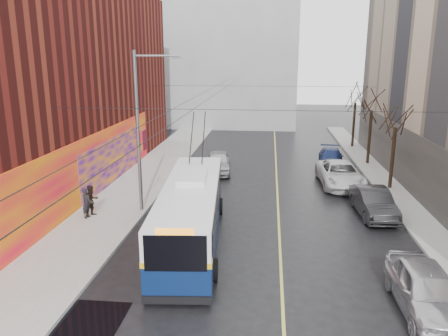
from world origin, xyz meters
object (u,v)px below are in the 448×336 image
Objects in this scene: streetlight_pole at (141,128)px; parked_car_a at (426,290)px; trolleybus at (191,211)px; tree_far at (356,95)px; tree_mid at (373,101)px; pedestrian_a at (86,203)px; parked_car_d at (331,157)px; tree_near at (397,116)px; parked_car_b at (373,202)px; following_car at (218,162)px; parked_car_c at (340,174)px; pedestrian_b at (92,201)px.

parked_car_a is (12.54, -8.80, -4.01)m from streetlight_pole.
tree_far is at bearing 59.04° from trolleybus.
pedestrian_a is (-17.89, -14.52, -4.28)m from tree_mid.
streetlight_pole is 5.44× the size of pedestrian_a.
streetlight_pole is 17.79m from parked_car_d.
trolleybus is 2.53× the size of parked_car_d.
tree_near is 14.00m from tree_far.
following_car reaches higher than parked_car_b.
tree_far is 1.40× the size of parked_car_d.
parked_car_c is at bearing -48.94° from pedestrian_a.
parked_car_d is at bearing -19.11° from pedestrian_b.
parked_car_b reaches higher than parked_car_d.
streetlight_pole is 1.37× the size of tree_far.
tree_near reaches higher than parked_car_a.
pedestrian_a reaches higher than following_car.
parked_car_a is at bearing -68.00° from following_car.
tree_near reaches higher than following_car.
trolleybus is (-11.72, -23.78, -3.60)m from tree_far.
tree_far is at bearing 84.57° from parked_car_a.
parked_car_c is at bearing 95.28° from parked_car_b.
parked_car_b is (-2.26, -12.24, -4.47)m from tree_mid.
tree_mid is at bearing 11.85° from following_car.
parked_car_c is at bearing -116.49° from tree_mid.
tree_far is at bearing 90.00° from tree_near.
tree_near reaches higher than pedestrian_a.
tree_near is 0.54× the size of trolleybus.
parked_car_c is (-3.20, -13.42, -4.32)m from tree_far.
tree_mid reaches higher than following_car.
tree_far is at bearing 73.91° from parked_car_c.
tree_mid is 20.80m from trolleybus.
parked_car_c is 16.47m from pedestrian_b.
following_car is at bearing 134.96° from parked_car_b.
parked_car_a is 2.81× the size of pedestrian_b.
pedestrian_b is (-5.70, -10.51, 0.21)m from following_car.
pedestrian_b is (-14.49, -7.83, 0.20)m from parked_car_c.
tree_near is 1.35× the size of parked_car_b.
pedestrian_b is (-5.97, 2.53, -0.52)m from trolleybus.
streetlight_pole is at bearing -129.72° from parked_car_d.
tree_far is 28.29m from pedestrian_a.
tree_near reaches higher than parked_car_c.
parked_car_c is (11.94, 6.58, -4.03)m from streetlight_pole.
following_car reaches higher than parked_car_d.
tree_near is 13.10m from following_car.
streetlight_pole reaches higher than following_car.
trolleybus is at bearing 150.89° from parked_car_a.
pedestrian_a is at bearing -132.26° from parked_car_d.
trolleybus is at bearing -132.10° from parked_car_c.
trolleybus is 18.35m from parked_car_d.
trolleybus is at bearing -124.92° from tree_mid.
pedestrian_a is at bearing -153.79° from parked_car_c.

